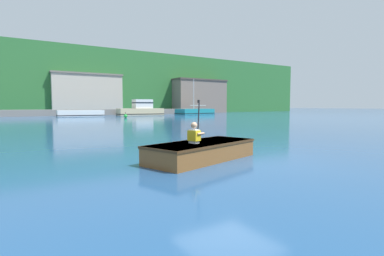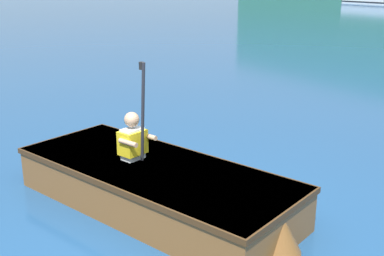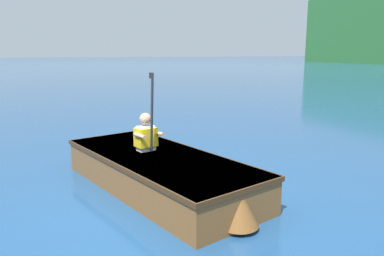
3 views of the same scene
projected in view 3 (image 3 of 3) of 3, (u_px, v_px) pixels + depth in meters
ground_plane at (165, 212)px, 4.50m from camera, size 300.00×300.00×0.00m
rowboat_foreground at (161, 171)px, 5.20m from camera, size 3.56×2.24×0.49m
person_paddler at (146, 134)px, 5.39m from camera, size 0.41×0.42×1.13m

